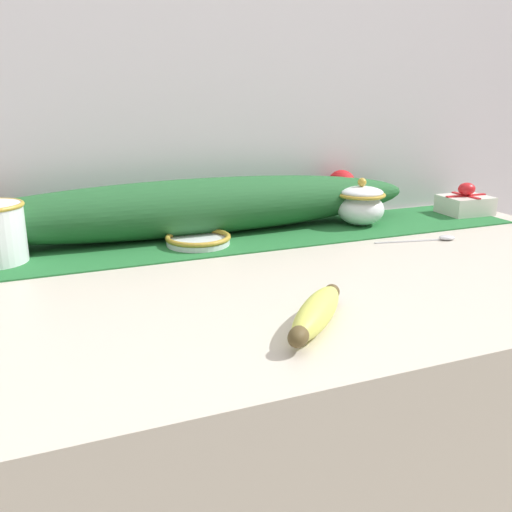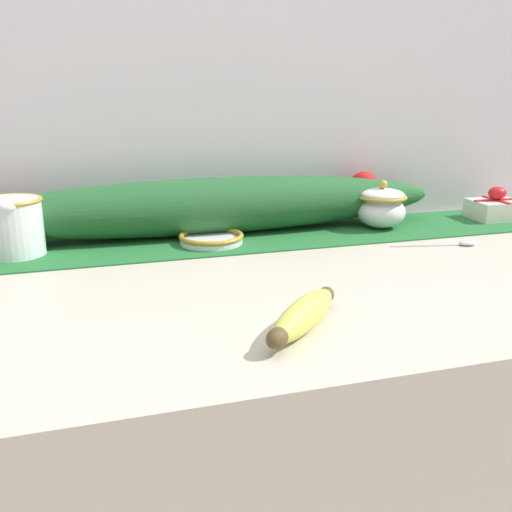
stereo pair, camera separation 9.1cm
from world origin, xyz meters
The scene contains 9 objects.
countertop centered at (0.00, 0.00, 0.44)m, with size 1.58×0.75×0.87m, color beige.
back_wall centered at (0.00, 0.40, 1.20)m, with size 2.38×0.04×2.40m, color silver.
table_runner centered at (0.00, 0.25, 0.87)m, with size 1.45×0.23×0.00m, color #236B33.
sugar_bowl centered at (0.38, 0.25, 0.92)m, with size 0.11×0.11×0.11m.
small_dish centered at (-0.02, 0.23, 0.89)m, with size 0.13×0.13×0.02m.
banana centered at (0.01, -0.23, 0.89)m, with size 0.16×0.16×0.04m.
spoon centered at (0.46, 0.07, 0.88)m, with size 0.18×0.05×0.01m.
gift_box centered at (0.69, 0.25, 0.90)m, with size 0.12×0.10×0.08m.
poinsettia_garland centered at (0.00, 0.30, 0.94)m, with size 1.04×0.13×0.12m.
Camera 1 is at (-0.34, -0.85, 1.18)m, focal length 40.00 mm.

